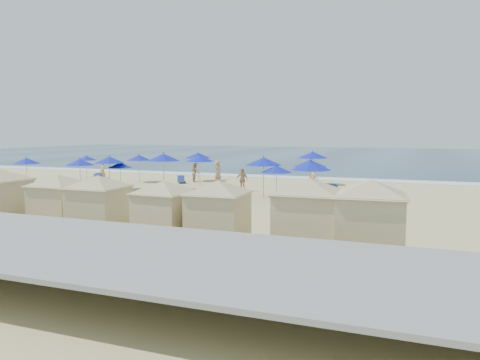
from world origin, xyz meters
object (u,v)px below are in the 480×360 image
Objects in this scene: umbrella_1 at (26,161)px; umbrella_12 at (109,160)px; trash_bin at (174,209)px; umbrella_13 at (264,161)px; cabana_6 at (370,209)px; beachgoer_0 at (103,171)px; cabana_1 at (58,195)px; cabana_2 at (99,198)px; umbrella_4 at (198,155)px; beachgoer_1 at (195,172)px; umbrella_2 at (139,158)px; umbrella_9 at (313,155)px; umbrella_10 at (310,163)px; cabana_4 at (218,205)px; beachgoer_3 at (314,176)px; umbrella_5 at (120,165)px; cabana_3 at (164,203)px; umbrella_8 at (276,169)px; cabana_5 at (308,206)px; beachgoer_4 at (218,170)px; umbrella_0 at (86,158)px; umbrella_7 at (200,158)px; umbrella_3 at (80,162)px; umbrella_6 at (163,157)px; beachgoer_2 at (242,179)px; umbrella_11 at (311,166)px.

umbrella_1 is 6.84m from umbrella_12.
umbrella_13 is at bearing 76.55° from trash_bin.
cabana_6 reaches higher than beachgoer_0.
cabana_2 is at bearing -9.30° from cabana_1.
umbrella_4 is 1.61m from beachgoer_1.
beachgoer_0 is (-3.09, -0.73, -1.17)m from umbrella_2.
umbrella_9 is 1.70× the size of beachgoer_1.
cabana_1 is 16.05m from umbrella_10.
beachgoer_1 is (-10.57, 19.19, -0.73)m from cabana_4.
umbrella_9 is at bearing -26.11° from beachgoer_3.
umbrella_5 is 10.97m from umbrella_13.
cabana_4 is 22.94m from umbrella_2.
umbrella_9 is at bearing 93.01° from cabana_4.
cabana_3 reaches higher than beachgoer_1.
umbrella_8 reaches higher than trash_bin.
cabana_5 reaches higher than beachgoer_4.
umbrella_0 is 1.02× the size of umbrella_5.
cabana_1 is 5.42m from cabana_3.
umbrella_9 is 2.22m from beachgoer_3.
umbrella_1 is 1.05× the size of umbrella_8.
umbrella_7 is 0.99× the size of umbrella_12.
cabana_6 is 2.28× the size of umbrella_5.
umbrella_10 is at bearing -11.18° from umbrella_0.
umbrella_3 is 0.86× the size of umbrella_6.
beachgoer_0 is (-9.08, 0.10, -1.28)m from umbrella_7.
cabana_1 reaches higher than cabana_3.
cabana_3 is (2.23, -4.72, 1.11)m from trash_bin.
cabana_4 is 23.64m from umbrella_1.
trash_bin is 4.99m from cabana_2.
cabana_3 is 17.01m from umbrella_12.
cabana_6 is at bearing 65.45° from beachgoer_4.
beachgoer_2 is at bearing 99.70° from cabana_3.
umbrella_5 is 0.83× the size of umbrella_7.
umbrella_6 is at bearing 172.51° from umbrella_13.
cabana_3 is at bearing -179.18° from cabana_6.
trash_bin is 18.05m from beachgoer_0.
cabana_6 is at bearing -10.72° from beachgoer_0.
umbrella_4 is 15.20m from umbrella_11.
umbrella_6 is 3.91m from umbrella_12.
umbrella_6 is at bearing 169.23° from umbrella_8.
cabana_6 is 1.89× the size of umbrella_10.
umbrella_3 reaches higher than beachgoer_0.
umbrella_9 is (19.99, 2.34, 0.54)m from umbrella_0.
umbrella_8 is at bearing -3.97° from umbrella_5.
cabana_2 is at bearing -61.25° from umbrella_2.
cabana_1 reaches higher than umbrella_8.
beachgoer_1 is 0.98× the size of beachgoer_4.
cabana_3 is 14.53m from umbrella_10.
cabana_1 is at bearing 177.57° from cabana_4.
cabana_2 is at bearing 42.25° from beachgoer_4.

